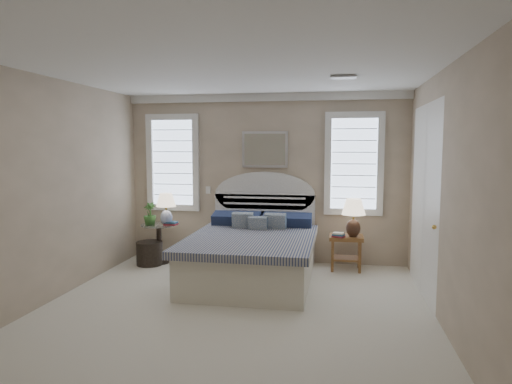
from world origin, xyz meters
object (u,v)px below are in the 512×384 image
at_px(nightstand_right, 346,245).
at_px(lamp_left, 166,205).
at_px(floor_pot, 150,253).
at_px(bed, 253,252).
at_px(side_table_left, 159,239).
at_px(lamp_right, 354,213).

xyz_separation_m(nightstand_right, lamp_left, (-2.81, -0.12, 0.55)).
bearing_deg(floor_pot, bed, -14.35).
relative_size(side_table_left, lamp_right, 1.10).
xyz_separation_m(bed, floor_pot, (-1.76, 0.45, -0.20)).
xyz_separation_m(bed, nightstand_right, (1.30, 0.69, 0.00)).
bearing_deg(nightstand_right, floor_pot, -175.45).
relative_size(bed, lamp_right, 3.96).
relative_size(floor_pot, lamp_left, 0.80).
bearing_deg(floor_pot, side_table_left, 53.39).
distance_m(side_table_left, nightstand_right, 2.95).
xyz_separation_m(side_table_left, floor_pot, (-0.11, -0.14, -0.20)).
height_order(nightstand_right, lamp_right, lamp_right).
height_order(nightstand_right, lamp_left, lamp_left).
relative_size(nightstand_right, lamp_right, 0.92).
bearing_deg(lamp_left, bed, -20.69).
bearing_deg(bed, side_table_left, 160.26).
distance_m(side_table_left, lamp_right, 3.09).
bearing_deg(side_table_left, floor_pot, -126.61).
bearing_deg(floor_pot, lamp_left, 26.50).
distance_m(bed, nightstand_right, 1.47).
distance_m(bed, lamp_right, 1.61).
bearing_deg(nightstand_right, lamp_left, -177.53).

